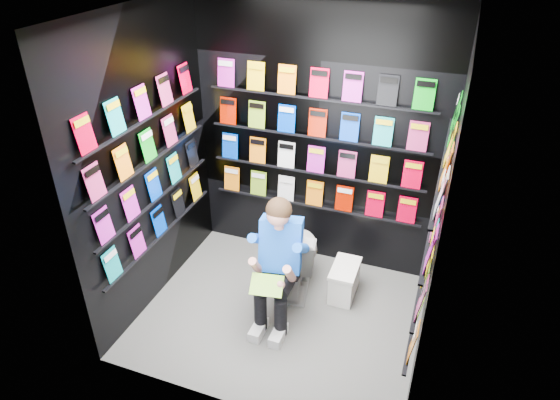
% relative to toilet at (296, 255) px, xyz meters
% --- Properties ---
extents(floor, '(2.40, 2.40, 0.00)m').
position_rel_toilet_xyz_m(floor, '(0.01, -0.43, -0.37)').
color(floor, '#5C5C59').
rests_on(floor, ground).
extents(ceiling, '(2.40, 2.40, 0.00)m').
position_rel_toilet_xyz_m(ceiling, '(0.01, -0.43, 2.23)').
color(ceiling, white).
rests_on(ceiling, floor).
extents(wall_back, '(2.40, 0.04, 2.60)m').
position_rel_toilet_xyz_m(wall_back, '(0.01, 0.57, 0.93)').
color(wall_back, black).
rests_on(wall_back, floor).
extents(wall_front, '(2.40, 0.04, 2.60)m').
position_rel_toilet_xyz_m(wall_front, '(0.01, -1.43, 0.93)').
color(wall_front, black).
rests_on(wall_front, floor).
extents(wall_left, '(0.04, 2.00, 2.60)m').
position_rel_toilet_xyz_m(wall_left, '(-1.19, -0.43, 0.93)').
color(wall_left, black).
rests_on(wall_left, floor).
extents(wall_right, '(0.04, 2.00, 2.60)m').
position_rel_toilet_xyz_m(wall_right, '(1.21, -0.43, 0.93)').
color(wall_right, black).
rests_on(wall_right, floor).
extents(comics_back, '(2.10, 0.06, 1.37)m').
position_rel_toilet_xyz_m(comics_back, '(0.01, 0.54, 0.94)').
color(comics_back, red).
rests_on(comics_back, wall_back).
extents(comics_left, '(0.06, 1.70, 1.37)m').
position_rel_toilet_xyz_m(comics_left, '(-1.16, -0.43, 0.94)').
color(comics_left, red).
rests_on(comics_left, wall_left).
extents(comics_right, '(0.06, 1.70, 1.37)m').
position_rel_toilet_xyz_m(comics_right, '(1.18, -0.43, 0.94)').
color(comics_right, red).
rests_on(comics_right, wall_right).
extents(toilet, '(0.55, 0.81, 0.73)m').
position_rel_toilet_xyz_m(toilet, '(0.00, 0.00, 0.00)').
color(toilet, white).
rests_on(toilet, floor).
extents(longbox, '(0.22, 0.40, 0.30)m').
position_rel_toilet_xyz_m(longbox, '(0.47, 0.04, -0.22)').
color(longbox, white).
rests_on(longbox, floor).
extents(longbox_lid, '(0.24, 0.42, 0.03)m').
position_rel_toilet_xyz_m(longbox_lid, '(0.47, 0.04, -0.06)').
color(longbox_lid, white).
rests_on(longbox_lid, longbox).
extents(reader, '(0.59, 0.77, 1.29)m').
position_rel_toilet_xyz_m(reader, '(0.00, -0.38, 0.37)').
color(reader, blue).
rests_on(reader, toilet).
extents(held_comic, '(0.29, 0.20, 0.11)m').
position_rel_toilet_xyz_m(held_comic, '(-0.00, -0.73, 0.21)').
color(held_comic, green).
rests_on(held_comic, reader).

